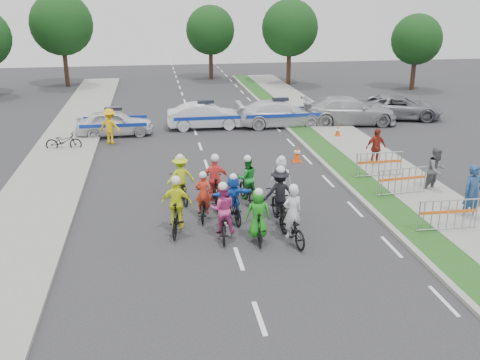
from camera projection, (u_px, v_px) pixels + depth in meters
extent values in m
plane|color=#28282B|center=(239.00, 259.00, 15.17)|extent=(90.00, 90.00, 0.00)
cube|color=gray|center=(349.00, 187.00, 20.59)|extent=(0.20, 60.00, 0.12)
cube|color=#194B18|center=(366.00, 187.00, 20.70)|extent=(1.20, 60.00, 0.11)
cube|color=gray|center=(409.00, 184.00, 20.97)|extent=(2.40, 60.00, 0.13)
cube|color=gray|center=(34.00, 205.00, 18.82)|extent=(3.00, 60.00, 0.13)
imported|color=black|center=(291.00, 227.00, 16.07)|extent=(0.93, 1.93, 0.97)
imported|color=silver|center=(292.00, 212.00, 15.85)|extent=(0.64, 0.48, 1.62)
sphere|color=white|center=(294.00, 189.00, 15.56)|extent=(0.28, 0.28, 0.28)
imported|color=black|center=(258.00, 226.00, 16.14)|extent=(0.56, 1.67, 0.99)
imported|color=#1D961B|center=(258.00, 213.00, 15.95)|extent=(0.75, 0.52, 1.49)
sphere|color=white|center=(259.00, 192.00, 15.68)|extent=(0.26, 0.26, 0.26)
imported|color=black|center=(223.00, 223.00, 16.37)|extent=(0.79, 1.85, 0.95)
imported|color=#CE3986|center=(223.00, 209.00, 16.17)|extent=(0.82, 0.66, 1.58)
sphere|color=white|center=(223.00, 186.00, 15.88)|extent=(0.27, 0.27, 0.27)
imported|color=black|center=(177.00, 216.00, 16.67)|extent=(0.87, 1.89, 1.10)
imported|color=#F1FF1A|center=(177.00, 203.00, 16.48)|extent=(1.02, 0.58, 1.64)
sphere|color=white|center=(176.00, 180.00, 16.18)|extent=(0.28, 0.28, 0.28)
imported|color=black|center=(279.00, 207.00, 17.51)|extent=(0.70, 1.93, 1.01)
imported|color=black|center=(280.00, 193.00, 17.29)|extent=(1.09, 0.64, 1.68)
sphere|color=white|center=(281.00, 170.00, 16.99)|extent=(0.29, 0.29, 0.29)
imported|color=black|center=(233.00, 207.00, 17.54)|extent=(0.73, 1.67, 0.97)
imported|color=blue|center=(233.00, 196.00, 17.35)|extent=(1.40, 0.65, 1.45)
sphere|color=white|center=(233.00, 177.00, 17.09)|extent=(0.25, 0.25, 0.25)
imported|color=black|center=(203.00, 206.00, 17.84)|extent=(0.83, 1.70, 0.86)
imported|color=red|center=(203.00, 193.00, 17.64)|extent=(0.57, 0.42, 1.43)
sphere|color=white|center=(203.00, 175.00, 17.38)|extent=(0.25, 0.25, 0.25)
imported|color=black|center=(280.00, 191.00, 18.89)|extent=(0.53, 1.77, 1.06)
imported|color=silver|center=(281.00, 179.00, 18.69)|extent=(0.79, 0.52, 1.59)
sphere|color=white|center=(282.00, 160.00, 18.40)|extent=(0.28, 0.28, 0.28)
imported|color=black|center=(247.00, 190.00, 19.13)|extent=(0.84, 1.84, 0.93)
imported|color=green|center=(247.00, 178.00, 18.92)|extent=(0.82, 0.68, 1.55)
sphere|color=white|center=(247.00, 159.00, 18.64)|extent=(0.27, 0.27, 0.27)
imported|color=black|center=(215.00, 191.00, 18.83)|extent=(0.54, 1.85, 1.11)
imported|color=#FF4E46|center=(215.00, 179.00, 18.64)|extent=(0.98, 0.42, 1.66)
sphere|color=white|center=(215.00, 158.00, 18.33)|extent=(0.29, 0.29, 0.29)
imported|color=black|center=(181.00, 189.00, 19.27)|extent=(0.92, 1.85, 0.93)
imported|color=#C7E518|center=(181.00, 176.00, 19.06)|extent=(1.08, 0.74, 1.55)
sphere|color=white|center=(180.00, 158.00, 18.78)|extent=(0.27, 0.27, 0.27)
imported|color=silver|center=(114.00, 123.00, 28.25)|extent=(4.05, 1.77, 1.36)
imported|color=silver|center=(206.00, 116.00, 29.74)|extent=(4.29, 1.57, 1.41)
imported|color=silver|center=(280.00, 113.00, 30.27)|extent=(4.99, 2.05, 1.45)
imported|color=#A2A2A7|center=(349.00, 111.00, 30.68)|extent=(5.62, 2.78, 1.57)
imported|color=slate|center=(399.00, 107.00, 32.08)|extent=(5.41, 3.46, 1.39)
imported|color=navy|center=(473.00, 193.00, 17.47)|extent=(0.74, 0.52, 1.91)
imported|color=#5B5C60|center=(436.00, 170.00, 20.00)|extent=(1.04, 0.93, 1.76)
imported|color=maroon|center=(376.00, 147.00, 23.13)|extent=(1.04, 0.59, 1.67)
imported|color=#F2B70C|center=(110.00, 126.00, 26.61)|extent=(1.31, 1.06, 1.77)
cube|color=#F24C0C|center=(297.00, 161.00, 24.00)|extent=(0.40, 0.40, 0.03)
cone|color=#F24C0C|center=(297.00, 154.00, 23.89)|extent=(0.36, 0.36, 0.70)
cylinder|color=silver|center=(297.00, 152.00, 23.85)|extent=(0.29, 0.29, 0.08)
cube|color=#F24C0C|center=(337.00, 138.00, 27.88)|extent=(0.40, 0.40, 0.03)
cone|color=#F24C0C|center=(338.00, 132.00, 27.77)|extent=(0.36, 0.36, 0.70)
cylinder|color=silver|center=(338.00, 130.00, 27.74)|extent=(0.29, 0.29, 0.08)
imported|color=black|center=(64.00, 141.00, 25.60)|extent=(1.70, 0.65, 0.88)
cylinder|color=#382619|center=(289.00, 65.00, 43.97)|extent=(0.36, 0.36, 3.25)
sphere|color=#113611|center=(290.00, 28.00, 43.01)|extent=(4.55, 4.55, 4.55)
cylinder|color=#382619|center=(413.00, 72.00, 41.70)|extent=(0.36, 0.36, 2.75)
sphere|color=#113611|center=(417.00, 39.00, 40.88)|extent=(3.85, 3.85, 3.85)
cylinder|color=#382619|center=(66.00, 65.00, 43.06)|extent=(0.36, 0.36, 3.50)
sphere|color=#113611|center=(61.00, 24.00, 42.02)|extent=(4.90, 4.90, 4.90)
cylinder|color=#382619|center=(211.00, 62.00, 46.83)|extent=(0.36, 0.36, 3.00)
sphere|color=#113611|center=(210.00, 30.00, 45.94)|extent=(4.20, 4.20, 4.20)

